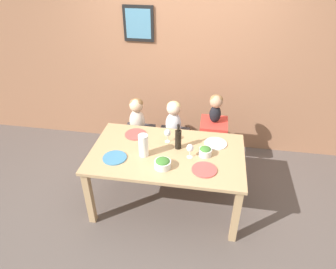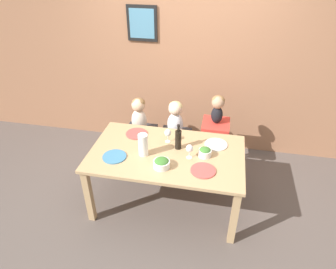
# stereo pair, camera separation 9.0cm
# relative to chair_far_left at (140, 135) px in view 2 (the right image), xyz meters

# --- Properties ---
(ground_plane) EXTENTS (14.00, 14.00, 0.00)m
(ground_plane) POSITION_rel_chair_far_left_xyz_m (0.52, -0.74, -0.40)
(ground_plane) COLOR #564C47
(wall_back) EXTENTS (10.00, 0.09, 2.70)m
(wall_back) POSITION_rel_chair_far_left_xyz_m (0.52, 0.58, 0.95)
(wall_back) COLOR #9E6B4C
(wall_back) RESTS_ON ground_plane
(dining_table) EXTENTS (1.64, 0.97, 0.72)m
(dining_table) POSITION_rel_chair_far_left_xyz_m (0.52, -0.74, 0.23)
(dining_table) COLOR tan
(dining_table) RESTS_ON ground_plane
(chair_far_left) EXTENTS (0.40, 0.43, 0.47)m
(chair_far_left) POSITION_rel_chair_far_left_xyz_m (0.00, 0.00, 0.00)
(chair_far_left) COLOR silver
(chair_far_left) RESTS_ON ground_plane
(chair_far_center) EXTENTS (0.40, 0.43, 0.47)m
(chair_far_center) POSITION_rel_chair_far_left_xyz_m (0.48, 0.00, 0.00)
(chair_far_center) COLOR silver
(chair_far_center) RESTS_ON ground_plane
(chair_right_highchair) EXTENTS (0.34, 0.37, 0.72)m
(chair_right_highchair) POSITION_rel_chair_far_left_xyz_m (1.00, 0.00, 0.16)
(chair_right_highchair) COLOR silver
(chair_right_highchair) RESTS_ON ground_plane
(person_child_left) EXTENTS (0.20, 0.18, 0.48)m
(person_child_left) POSITION_rel_chair_far_left_xyz_m (0.00, 0.00, 0.34)
(person_child_left) COLOR beige
(person_child_left) RESTS_ON chair_far_left
(person_child_center) EXTENTS (0.20, 0.18, 0.48)m
(person_child_center) POSITION_rel_chair_far_left_xyz_m (0.48, 0.00, 0.34)
(person_child_center) COLOR silver
(person_child_center) RESTS_ON chair_far_center
(person_baby_right) EXTENTS (0.16, 0.16, 0.36)m
(person_baby_right) POSITION_rel_chair_far_left_xyz_m (1.00, 0.00, 0.54)
(person_baby_right) COLOR black
(person_baby_right) RESTS_ON chair_right_highchair
(wine_bottle) EXTENTS (0.07, 0.07, 0.30)m
(wine_bottle) POSITION_rel_chair_far_left_xyz_m (0.63, -0.64, 0.44)
(wine_bottle) COLOR black
(wine_bottle) RESTS_ON dining_table
(paper_towel_roll) EXTENTS (0.10, 0.10, 0.25)m
(paper_towel_roll) POSITION_rel_chair_far_left_xyz_m (0.29, -0.82, 0.44)
(paper_towel_roll) COLOR white
(paper_towel_roll) RESTS_ON dining_table
(wine_glass_near) EXTENTS (0.07, 0.07, 0.16)m
(wine_glass_near) POSITION_rel_chair_far_left_xyz_m (0.77, -0.78, 0.43)
(wine_glass_near) COLOR white
(wine_glass_near) RESTS_ON dining_table
(wine_glass_far) EXTENTS (0.07, 0.07, 0.16)m
(wine_glass_far) POSITION_rel_chair_far_left_xyz_m (0.49, -0.53, 0.43)
(wine_glass_far) COLOR white
(wine_glass_far) RESTS_ON dining_table
(salad_bowl_large) EXTENTS (0.17, 0.17, 0.10)m
(salad_bowl_large) POSITION_rel_chair_far_left_xyz_m (0.52, -0.99, 0.37)
(salad_bowl_large) COLOR white
(salad_bowl_large) RESTS_ON dining_table
(salad_bowl_small) EXTENTS (0.14, 0.14, 0.10)m
(salad_bowl_small) POSITION_rel_chair_far_left_xyz_m (0.92, -0.72, 0.37)
(salad_bowl_small) COLOR white
(salad_bowl_small) RESTS_ON dining_table
(dinner_plate_front_left) EXTENTS (0.25, 0.25, 0.01)m
(dinner_plate_front_left) POSITION_rel_chair_far_left_xyz_m (0.00, -0.93, 0.33)
(dinner_plate_front_left) COLOR teal
(dinner_plate_front_left) RESTS_ON dining_table
(dinner_plate_back_left) EXTENTS (0.25, 0.25, 0.01)m
(dinner_plate_back_left) POSITION_rel_chair_far_left_xyz_m (0.10, -0.46, 0.33)
(dinner_plate_back_left) COLOR #D14C47
(dinner_plate_back_left) RESTS_ON dining_table
(dinner_plate_back_right) EXTENTS (0.25, 0.25, 0.01)m
(dinner_plate_back_right) POSITION_rel_chair_far_left_xyz_m (1.03, -0.49, 0.33)
(dinner_plate_back_right) COLOR silver
(dinner_plate_back_right) RESTS_ON dining_table
(dinner_plate_front_right) EXTENTS (0.25, 0.25, 0.01)m
(dinner_plate_front_right) POSITION_rel_chair_far_left_xyz_m (0.93, -0.97, 0.33)
(dinner_plate_front_right) COLOR #D14C47
(dinner_plate_front_right) RESTS_ON dining_table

